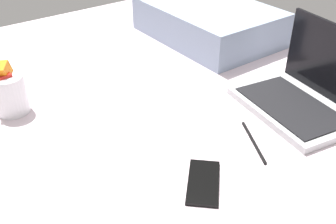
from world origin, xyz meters
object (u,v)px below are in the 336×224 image
object	(u,v)px
laptop	(305,95)
pillow	(208,21)
snack_cup	(9,92)
cell_phone	(203,182)

from	to	relation	value
laptop	pillow	world-z (taller)	laptop
laptop	snack_cup	bearing A→B (deg)	-115.53
snack_cup	cell_phone	world-z (taller)	snack_cup
pillow	cell_phone	bearing A→B (deg)	-41.67
cell_phone	pillow	xyz separation A→B (cm)	(-62.27, 55.43, 6.10)
snack_cup	pillow	bearing A→B (deg)	96.01
cell_phone	snack_cup	bearing A→B (deg)	-22.43
snack_cup	pillow	size ratio (longest dim) A/B	0.28
laptop	cell_phone	size ratio (longest dim) A/B	2.60
laptop	cell_phone	distance (cm)	43.61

